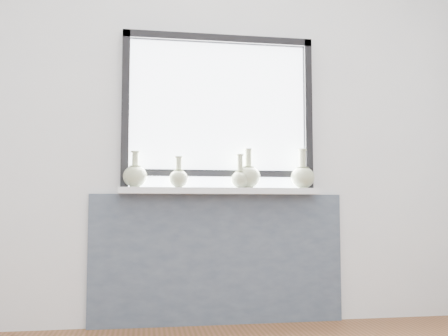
{
  "coord_description": "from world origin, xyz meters",
  "views": [
    {
      "loc": [
        -0.49,
        -1.54,
        0.77
      ],
      "look_at": [
        0.0,
        1.55,
        1.02
      ],
      "focal_mm": 40.0,
      "sensor_mm": 36.0,
      "label": 1
    }
  ],
  "objects": [
    {
      "name": "vase_b",
      "position": [
        -0.28,
        1.68,
        0.97
      ],
      "size": [
        0.12,
        0.12,
        0.2
      ],
      "rotation": [
        0.0,
        0.0,
        -0.06
      ],
      "color": "#A9B48C",
      "rests_on": "windowsill"
    },
    {
      "name": "apron_panel",
      "position": [
        0.0,
        1.78,
        0.43
      ],
      "size": [
        1.7,
        0.03,
        0.86
      ],
      "primitive_type": "cube",
      "color": "#4E596A",
      "rests_on": "ground"
    },
    {
      "name": "window",
      "position": [
        0.0,
        1.77,
        1.44
      ],
      "size": [
        1.3,
        0.06,
        1.05
      ],
      "color": "black",
      "rests_on": "windowsill"
    },
    {
      "name": "vase_e",
      "position": [
        0.56,
        1.69,
        0.98
      ],
      "size": [
        0.16,
        0.16,
        0.27
      ],
      "rotation": [
        0.0,
        0.0,
        -0.02
      ],
      "color": "#A9B48C",
      "rests_on": "windowsill"
    },
    {
      "name": "back_wall",
      "position": [
        0.0,
        1.81,
        1.3
      ],
      "size": [
        3.6,
        0.02,
        2.6
      ],
      "primitive_type": "cube",
      "color": "silver",
      "rests_on": "ground"
    },
    {
      "name": "vase_a",
      "position": [
        -0.55,
        1.69,
        0.98
      ],
      "size": [
        0.15,
        0.15,
        0.23
      ],
      "rotation": [
        0.0,
        0.0,
        0.09
      ],
      "color": "#A9B48C",
      "rests_on": "windowsill"
    },
    {
      "name": "vase_d",
      "position": [
        0.19,
        1.71,
        0.99
      ],
      "size": [
        0.16,
        0.16,
        0.27
      ],
      "rotation": [
        0.0,
        0.0,
        -0.08
      ],
      "color": "#A9B48C",
      "rests_on": "windowsill"
    },
    {
      "name": "windowsill",
      "position": [
        0.0,
        1.71,
        0.88
      ],
      "size": [
        1.32,
        0.18,
        0.04
      ],
      "primitive_type": "cube",
      "color": "silver",
      "rests_on": "apron_panel"
    },
    {
      "name": "vase_c",
      "position": [
        0.13,
        1.69,
        0.97
      ],
      "size": [
        0.12,
        0.12,
        0.22
      ],
      "rotation": [
        0.0,
        0.0,
        0.15
      ],
      "color": "#A9B48C",
      "rests_on": "windowsill"
    }
  ]
}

